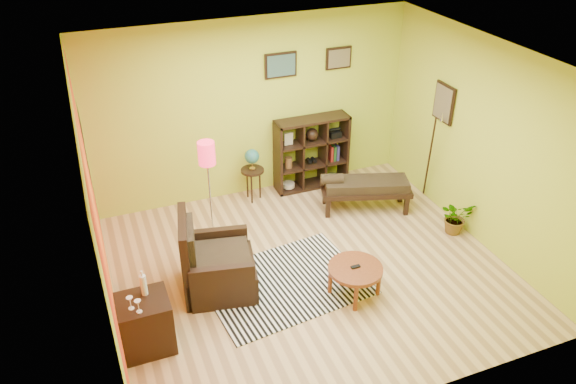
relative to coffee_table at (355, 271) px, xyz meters
name	(u,v)px	position (x,y,z in m)	size (l,w,h in m)	color
ground	(309,269)	(-0.32, 0.65, -0.36)	(5.00, 5.00, 0.00)	tan
room_shell	(305,148)	(-0.42, 0.66, 1.44)	(5.04, 4.54, 2.82)	#BACD36
zebra_rug	(285,283)	(-0.73, 0.50, -0.35)	(1.98, 1.46, 0.01)	white
coffee_table	(355,271)	(0.00, 0.00, 0.00)	(0.67, 0.67, 0.43)	brown
armchair	(214,267)	(-1.57, 0.74, -0.03)	(1.02, 1.02, 1.06)	black
side_cabinet	(146,323)	(-2.52, 0.05, -0.02)	(0.55, 0.50, 0.97)	black
floor_lamp	(207,163)	(-1.34, 1.73, 0.90)	(0.23, 0.23, 1.56)	silver
globe_table	(252,162)	(-0.45, 2.61, 0.31)	(0.36, 0.36, 0.88)	black
cube_shelf	(312,153)	(0.59, 2.68, 0.24)	(1.20, 0.35, 1.20)	black
bench	(364,187)	(1.03, 1.72, 0.04)	(1.43, 0.88, 0.63)	black
potted_plant	(455,220)	(1.98, 0.68, -0.16)	(0.45, 0.50, 0.39)	#26661E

